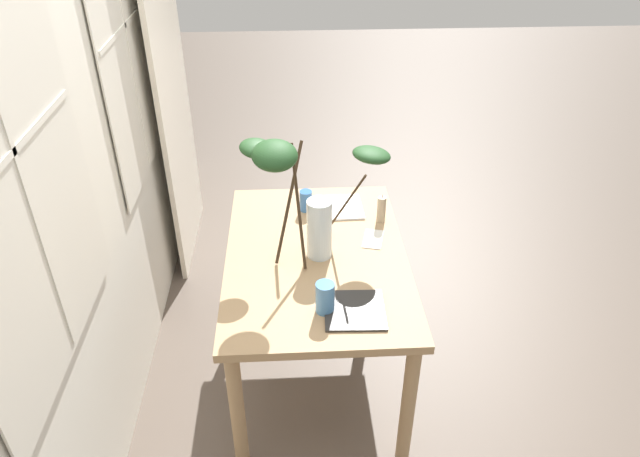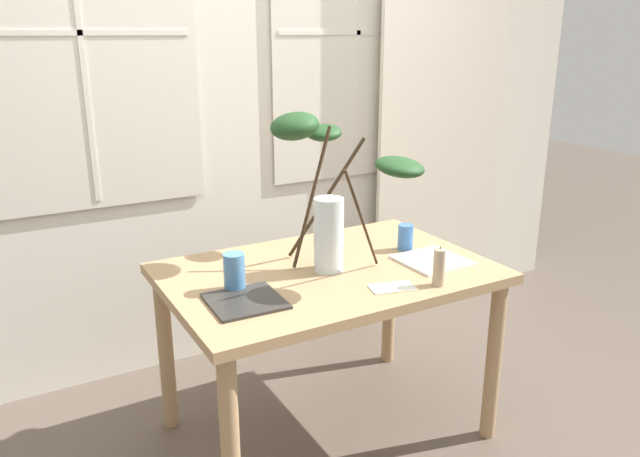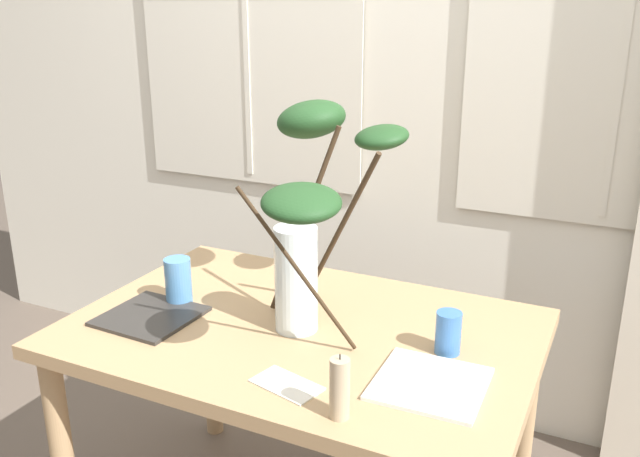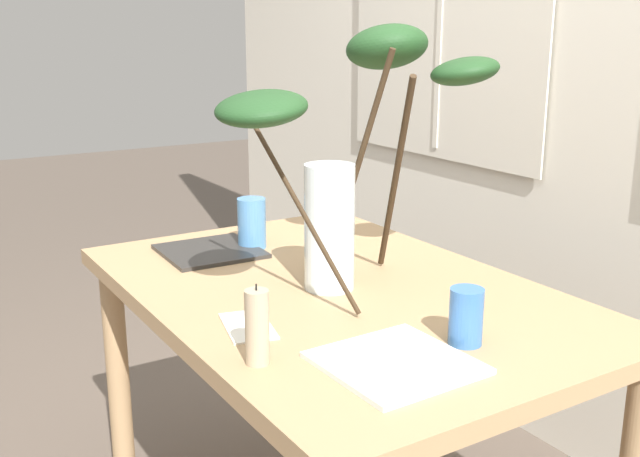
# 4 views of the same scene
# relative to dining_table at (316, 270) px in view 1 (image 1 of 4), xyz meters

# --- Properties ---
(ground) EXTENTS (14.00, 14.00, 0.00)m
(ground) POSITION_rel_dining_table_xyz_m (0.00, 0.00, -0.66)
(ground) COLOR brown
(back_wall_with_windows) EXTENTS (4.57, 0.14, 2.91)m
(back_wall_with_windows) POSITION_rel_dining_table_xyz_m (0.00, 0.97, 0.81)
(back_wall_with_windows) COLOR silver
(back_wall_with_windows) RESTS_ON ground
(curtain_sheer_side) EXTENTS (0.89, 0.03, 2.56)m
(curtain_sheer_side) POSITION_rel_dining_table_xyz_m (1.26, 0.83, 0.63)
(curtain_sheer_side) COLOR silver
(curtain_sheer_side) RESTS_ON ground
(dining_table) EXTENTS (1.28, 0.86, 0.75)m
(dining_table) POSITION_rel_dining_table_xyz_m (0.00, 0.00, 0.00)
(dining_table) COLOR tan
(dining_table) RESTS_ON ground
(vase_with_branches) EXTENTS (0.44, 0.76, 0.62)m
(vase_with_branches) POSITION_rel_dining_table_xyz_m (0.02, 0.04, 0.45)
(vase_with_branches) COLOR silver
(vase_with_branches) RESTS_ON dining_table
(drinking_glass_blue_left) EXTENTS (0.08, 0.08, 0.14)m
(drinking_glass_blue_left) POSITION_rel_dining_table_xyz_m (-0.41, -0.02, 0.17)
(drinking_glass_blue_left) COLOR #4C84BC
(drinking_glass_blue_left) RESTS_ON dining_table
(drinking_glass_blue_right) EXTENTS (0.07, 0.07, 0.11)m
(drinking_glass_blue_right) POSITION_rel_dining_table_xyz_m (0.41, 0.03, 0.15)
(drinking_glass_blue_right) COLOR #386BAD
(drinking_glass_blue_right) RESTS_ON dining_table
(plate_square_left) EXTENTS (0.26, 0.26, 0.01)m
(plate_square_left) POSITION_rel_dining_table_xyz_m (-0.42, -0.14, 0.10)
(plate_square_left) COLOR #2D2B28
(plate_square_left) RESTS_ON dining_table
(plate_square_right) EXTENTS (0.26, 0.26, 0.01)m
(plate_square_right) POSITION_rel_dining_table_xyz_m (0.42, -0.14, 0.10)
(plate_square_right) COLOR white
(plate_square_right) RESTS_ON dining_table
(napkin_folded) EXTENTS (0.18, 0.13, 0.00)m
(napkin_folded) POSITION_rel_dining_table_xyz_m (0.11, -0.29, 0.10)
(napkin_folded) COLOR silver
(napkin_folded) RESTS_ON dining_table
(pillar_candle) EXTENTS (0.04, 0.04, 0.15)m
(pillar_candle) POSITION_rel_dining_table_xyz_m (0.27, -0.35, 0.17)
(pillar_candle) COLOR tan
(pillar_candle) RESTS_ON dining_table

